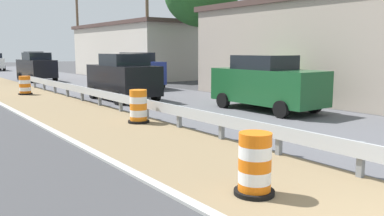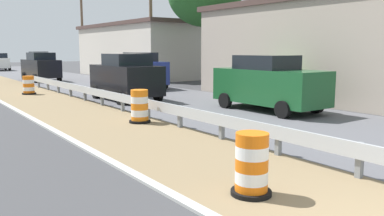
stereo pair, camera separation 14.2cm
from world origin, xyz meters
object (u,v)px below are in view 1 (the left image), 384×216
Objects in this scene: car_trailing_near_lane at (34,62)px; car_mid_far_lane at (138,71)px; traffic_barrel_mid at (120,92)px; car_trailing_far_lane at (36,67)px; car_distant_b at (123,77)px; utility_pole_mid at (147,23)px; traffic_barrel_nearest at (255,167)px; traffic_barrel_far at (25,86)px; utility_pole_far at (78,26)px; car_distant_a at (267,83)px; traffic_barrel_close at (138,108)px.

car_trailing_near_lane is 1.03× the size of car_mid_far_lane.
car_trailing_far_lane is (0.53, 15.54, 0.60)m from traffic_barrel_mid.
car_distant_b is at bearing -7.30° from car_trailing_near_lane.
utility_pole_mid is at bearing -36.14° from car_distant_b.
traffic_barrel_nearest is 18.20m from traffic_barrel_far.
traffic_barrel_nearest is at bearing -21.26° from car_mid_far_lane.
utility_pole_far is at bearing 29.09° from car_trailing_near_lane.
traffic_barrel_mid is 0.23× the size of car_distant_a.
car_trailing_far_lane reaches higher than traffic_barrel_mid.
car_distant_a is (7.17, 6.39, 0.63)m from traffic_barrel_nearest.
traffic_barrel_nearest is at bearing -103.39° from traffic_barrel_close.
car_distant_a is at bearing -6.98° from traffic_barrel_close.
car_distant_b is at bearing -154.32° from car_distant_a.
car_trailing_far_lane is 0.50× the size of utility_pole_far.
traffic_barrel_far is at bearing 94.54° from traffic_barrel_close.
utility_pole_far reaches higher than car_trailing_near_lane.
utility_pole_mid reaches higher than car_mid_far_lane.
car_trailing_near_lane reaches higher than car_trailing_far_lane.
car_trailing_far_lane is at bearing -130.44° from utility_pole_far.
traffic_barrel_nearest is at bearing 169.96° from car_trailing_far_lane.
utility_pole_mid is at bearing 9.88° from car_trailing_near_lane.
car_distant_a is at bearing -0.10° from car_mid_far_lane.
traffic_barrel_far is 0.25× the size of car_mid_far_lane.
car_distant_b is (-3.14, 6.42, 0.01)m from car_distant_a.
traffic_barrel_mid is at bearing 70.17° from traffic_barrel_close.
car_distant_b is at bearing 178.41° from car_trailing_far_lane.
traffic_barrel_nearest reaches higher than traffic_barrel_far.
traffic_barrel_nearest is 13.45m from car_distant_b.
traffic_barrel_far is 0.12× the size of utility_pole_mid.
traffic_barrel_close and traffic_barrel_mid have the same top height.
traffic_barrel_nearest is 0.22× the size of car_distant_a.
traffic_barrel_mid is at bearing 176.24° from car_trailing_far_lane.
traffic_barrel_nearest is 9.63m from car_distant_a.
traffic_barrel_close is 1.00× the size of traffic_barrel_mid.
traffic_barrel_mid is 1.10× the size of traffic_barrel_far.
traffic_barrel_mid is at bearing -146.64° from car_distant_a.
traffic_barrel_far is 0.22× the size of car_trailing_far_lane.
traffic_barrel_close is at bearing -97.34° from car_distant_a.
utility_pole_far is at bearing -42.24° from car_trailing_far_lane.
car_distant_b reaches higher than traffic_barrel_far.
traffic_barrel_close is at bearing -121.39° from utility_pole_mid.
traffic_barrel_nearest is at bearing -106.08° from traffic_barrel_mid.
car_trailing_near_lane is at bearing 100.59° from utility_pole_mid.
utility_pole_mid is at bearing 58.61° from traffic_barrel_close.
traffic_barrel_mid is 0.12× the size of utility_pole_far.
car_distant_a is at bearing 41.72° from traffic_barrel_nearest.
traffic_barrel_mid reaches higher than traffic_barrel_nearest.
traffic_barrel_close is 12.15m from car_mid_far_lane.
traffic_barrel_close is 29.28m from utility_pole_far.
car_mid_far_lane is 0.47× the size of utility_pole_mid.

